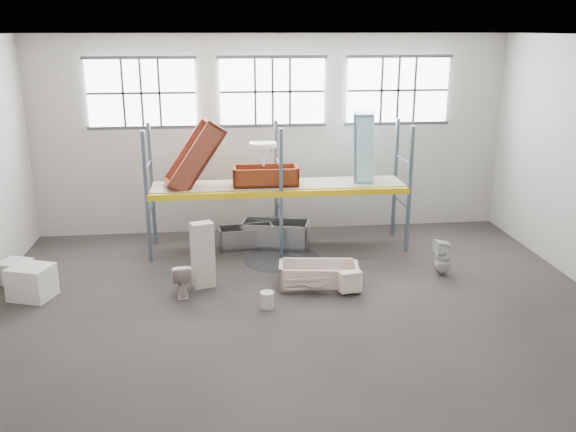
{
  "coord_description": "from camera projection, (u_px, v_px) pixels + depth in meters",
  "views": [
    {
      "loc": [
        -1.38,
        -10.69,
        5.11
      ],
      "look_at": [
        0.0,
        1.5,
        1.4
      ],
      "focal_mm": 38.8,
      "sensor_mm": 36.0,
      "label": 1
    }
  ],
  "objects": [
    {
      "name": "rack_upright_lb",
      "position": [
        152.0,
        185.0,
        14.94
      ],
      "size": [
        0.08,
        0.08,
        3.0
      ],
      "primitive_type": "cube",
      "color": "slate",
      "rests_on": "floor"
    },
    {
      "name": "ceiling",
      "position": [
        298.0,
        32.0,
        10.33
      ],
      "size": [
        12.0,
        10.0,
        0.1
      ],
      "primitive_type": "cube",
      "color": "silver",
      "rests_on": "ground"
    },
    {
      "name": "bucket",
      "position": [
        267.0,
        300.0,
        11.83
      ],
      "size": [
        0.29,
        0.29,
        0.31
      ],
      "primitive_type": "cylinder",
      "rotation": [
        0.0,
        0.0,
        -0.08
      ],
      "color": "beige",
      "rests_on": "floor"
    },
    {
      "name": "rust_tub_flat",
      "position": [
        265.0,
        175.0,
        14.49
      ],
      "size": [
        1.52,
        0.72,
        0.43
      ],
      "primitive_type": null,
      "rotation": [
        0.0,
        0.0,
        -0.0
      ],
      "color": "maroon",
      "rests_on": "shelf_deck"
    },
    {
      "name": "sink_in_tub",
      "position": [
        314.0,
        285.0,
        12.49
      ],
      "size": [
        0.5,
        0.5,
        0.15
      ],
      "primitive_type": "imported",
      "rotation": [
        0.0,
        0.0,
        -0.15
      ],
      "color": "beige",
      "rests_on": "bathtub_beige"
    },
    {
      "name": "carton_far",
      "position": [
        16.0,
        271.0,
        13.0
      ],
      "size": [
        0.72,
        0.72,
        0.47
      ],
      "primitive_type": "cube",
      "rotation": [
        0.0,
        0.0,
        -0.36
      ],
      "color": "silver",
      "rests_on": "floor"
    },
    {
      "name": "window_left",
      "position": [
        141.0,
        93.0,
        15.1
      ],
      "size": [
        2.6,
        0.04,
        1.6
      ],
      "primitive_type": "cube",
      "color": "white",
      "rests_on": "wall_back"
    },
    {
      "name": "cistern_spare",
      "position": [
        350.0,
        282.0,
        12.37
      ],
      "size": [
        0.47,
        0.29,
        0.42
      ],
      "primitive_type": "cube",
      "rotation": [
        0.0,
        0.0,
        0.19
      ],
      "color": "beige",
      "rests_on": "bathtub_beige"
    },
    {
      "name": "wall_front",
      "position": [
        361.0,
        298.0,
        6.26
      ],
      "size": [
        12.0,
        0.1,
        5.0
      ],
      "primitive_type": "cube",
      "color": "#ADA9A1",
      "rests_on": "ground"
    },
    {
      "name": "rack_upright_la",
      "position": [
        147.0,
        198.0,
        13.79
      ],
      "size": [
        0.08,
        0.08,
        3.0
      ],
      "primitive_type": "cube",
      "color": "slate",
      "rests_on": "floor"
    },
    {
      "name": "window_right",
      "position": [
        398.0,
        90.0,
        15.79
      ],
      "size": [
        2.6,
        0.04,
        1.6
      ],
      "primitive_type": "cube",
      "color": "white",
      "rests_on": "wall_back"
    },
    {
      "name": "window_mid",
      "position": [
        272.0,
        92.0,
        15.45
      ],
      "size": [
        2.6,
        0.04,
        1.6
      ],
      "primitive_type": "cube",
      "color": "white",
      "rests_on": "wall_back"
    },
    {
      "name": "steel_tub_left",
      "position": [
        246.0,
        237.0,
        15.14
      ],
      "size": [
        1.41,
        0.79,
        0.49
      ],
      "primitive_type": null,
      "rotation": [
        0.0,
        0.0,
        0.13
      ],
      "color": "#A6A7AE",
      "rests_on": "floor"
    },
    {
      "name": "rack_beam_front",
      "position": [
        281.0,
        194.0,
        14.12
      ],
      "size": [
        6.0,
        0.1,
        0.14
      ],
      "primitive_type": "cube",
      "color": "yellow",
      "rests_on": "floor"
    },
    {
      "name": "wall_back",
      "position": [
        272.0,
        135.0,
        15.87
      ],
      "size": [
        12.0,
        0.1,
        5.0
      ],
      "primitive_type": "cube",
      "color": "#B3AFA5",
      "rests_on": "ground"
    },
    {
      "name": "rack_beam_back",
      "position": [
        276.0,
        182.0,
        15.26
      ],
      "size": [
        6.0,
        0.1,
        0.14
      ],
      "primitive_type": "cube",
      "color": "yellow",
      "rests_on": "floor"
    },
    {
      "name": "rack_upright_rb",
      "position": [
        395.0,
        178.0,
        15.58
      ],
      "size": [
        0.08,
        0.08,
        3.0
      ],
      "primitive_type": "cube",
      "color": "slate",
      "rests_on": "floor"
    },
    {
      "name": "toilet_beige",
      "position": [
        182.0,
        279.0,
        12.37
      ],
      "size": [
        0.43,
        0.68,
        0.67
      ],
      "primitive_type": "imported",
      "rotation": [
        0.0,
        0.0,
        3.23
      ],
      "color": "silver",
      "rests_on": "floor"
    },
    {
      "name": "floor",
      "position": [
        297.0,
        312.0,
        11.81
      ],
      "size": [
        12.0,
        10.0,
        0.1
      ],
      "primitive_type": "cube",
      "color": "#403A36",
      "rests_on": "ground"
    },
    {
      "name": "toilet_white",
      "position": [
        443.0,
        257.0,
        13.36
      ],
      "size": [
        0.39,
        0.39,
        0.78
      ],
      "primitive_type": "imported",
      "rotation": [
        0.0,
        0.0,
        -1.47
      ],
      "color": "silver",
      "rests_on": "floor"
    },
    {
      "name": "steel_tub_right",
      "position": [
        275.0,
        233.0,
        15.19
      ],
      "size": [
        1.78,
        1.13,
        0.6
      ],
      "primitive_type": null,
      "rotation": [
        0.0,
        0.0,
        -0.24
      ],
      "color": "#B7BABE",
      "rests_on": "floor"
    },
    {
      "name": "blue_tub_upright",
      "position": [
        364.0,
        147.0,
        14.78
      ],
      "size": [
        0.7,
        0.88,
        1.66
      ],
      "primitive_type": null,
      "rotation": [
        0.0,
        1.54,
        -0.26
      ],
      "color": "#9EDDEC",
      "rests_on": "shelf_deck"
    },
    {
      "name": "rack_upright_mb",
      "position": [
        276.0,
        182.0,
        15.26
      ],
      "size": [
        0.08,
        0.08,
        3.0
      ],
      "primitive_type": "cube",
      "color": "slate",
      "rests_on": "floor"
    },
    {
      "name": "cistern_tall",
      "position": [
        203.0,
        255.0,
        12.66
      ],
      "size": [
        0.51,
        0.4,
        1.37
      ],
      "primitive_type": "cube",
      "rotation": [
        0.0,
        0.0,
        0.3
      ],
      "color": "beige",
      "rests_on": "floor"
    },
    {
      "name": "bathtub_beige",
      "position": [
        318.0,
        275.0,
        12.8
      ],
      "size": [
        1.7,
        0.96,
        0.48
      ],
      "primitive_type": null,
      "rotation": [
        0.0,
        0.0,
        -0.12
      ],
      "color": "beige",
      "rests_on": "floor"
    },
    {
      "name": "carton_near",
      "position": [
        32.0,
        282.0,
        12.22
      ],
      "size": [
        0.94,
        0.88,
        0.66
      ],
      "primitive_type": "cube",
      "rotation": [
        0.0,
        0.0,
        -0.34
      ],
      "color": "silver",
      "rests_on": "floor"
    },
    {
      "name": "sink_on_shelf",
      "position": [
        263.0,
        164.0,
        14.36
      ],
      "size": [
        0.64,
        0.5,
        0.56
      ],
      "primitive_type": "imported",
      "rotation": [
        0.0,
        0.0,
        0.02
      ],
      "color": "white",
      "rests_on": "rust_tub_flat"
    },
    {
      "name": "shelf_deck",
      "position": [
        279.0,
        184.0,
        14.66
      ],
      "size": [
        5.9,
        1.1,
        0.03
      ],
      "primitive_type": "cube",
      "color": "gray",
      "rests_on": "floor"
    },
    {
      "name": "rack_upright_ma",
      "position": [
        281.0,
        194.0,
        14.12
      ],
      "size": [
        0.08,
        0.08,
        3.0
      ],
      "primitive_type": "cube",
      "color": "slate",
      "rests_on": "floor"
    },
    {
      "name": "rust_tub_tilted",
      "position": [
        194.0,
        156.0,
        14.26
      ],
      "size": [
        1.55,
        1.08,
        1.74
      ],
      "primitive_type": null,
      "rotation": [
        0.0,
        -0.96,
        0.18
      ],
      "color": "maroon",
      "rests_on": "shelf_deck"
    },
    {
      "name": "rack_upright_ra",
      "position": [
        409.0,
        190.0,
        14.44
      ],
      "size": [
        0.08,
        0.08,
        3.0
      ],
      "primitive_type": "cube",
      "color": "slate",
      "rests_on": "floor"
    },
    {
      "name": "wet_patch",
      "position": [
        282.0,
        259.0,
        14.36
      ],
      "size": [
        1.8,
        1.8,
        0.0
      ],
      "primitive_type": "cylinder",
      "color": "black",
      "rests_on": "floor"
    }
  ]
}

